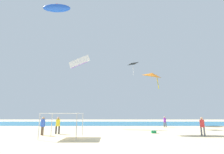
% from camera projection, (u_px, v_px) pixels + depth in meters
% --- Properties ---
extents(ground, '(110.00, 110.00, 0.10)m').
position_uv_depth(ground, '(108.00, 137.00, 17.26)').
color(ground, beige).
extents(ocean_strip, '(110.00, 19.49, 0.03)m').
position_uv_depth(ocean_strip, '(110.00, 123.00, 42.36)').
color(ocean_strip, '#1E6B93').
rests_on(ocean_strip, ground).
extents(canopy_tent, '(3.31, 3.30, 2.26)m').
position_uv_depth(canopy_tent, '(63.00, 114.00, 16.91)').
color(canopy_tent, '#B2B2B7').
rests_on(canopy_tent, ground).
extents(person_near_tent, '(0.45, 0.45, 1.90)m').
position_uv_depth(person_near_tent, '(42.00, 124.00, 18.52)').
color(person_near_tent, brown).
rests_on(person_near_tent, ground).
extents(person_leftmost, '(0.42, 0.42, 1.78)m').
position_uv_depth(person_leftmost, '(164.00, 121.00, 29.70)').
color(person_leftmost, brown).
rests_on(person_leftmost, ground).
extents(person_central, '(0.50, 0.44, 1.87)m').
position_uv_depth(person_central, '(57.00, 124.00, 19.67)').
color(person_central, black).
rests_on(person_central, ground).
extents(person_rightmost, '(0.44, 0.46, 1.87)m').
position_uv_depth(person_rightmost, '(201.00, 125.00, 18.08)').
color(person_rightmost, slate).
rests_on(person_rightmost, ground).
extents(cooler_box, '(0.57, 0.37, 0.35)m').
position_uv_depth(cooler_box, '(153.00, 132.00, 20.37)').
color(cooler_box, '#1E8C4C').
rests_on(cooler_box, ground).
extents(kite_delta_orange, '(6.10, 6.11, 4.04)m').
position_uv_depth(kite_delta_orange, '(151.00, 75.00, 39.13)').
color(kite_delta_orange, orange).
extents(kite_parafoil_white, '(4.22, 1.03, 2.57)m').
position_uv_depth(kite_parafoil_white, '(79.00, 62.00, 33.42)').
color(kite_parafoil_white, white).
extents(kite_inflatable_blue, '(5.49, 2.06, 2.20)m').
position_uv_depth(kite_inflatable_blue, '(56.00, 8.00, 35.27)').
color(kite_inflatable_blue, blue).
extents(kite_diamond_black, '(2.00, 2.02, 2.33)m').
position_uv_depth(kite_diamond_black, '(132.00, 64.00, 33.00)').
color(kite_diamond_black, black).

